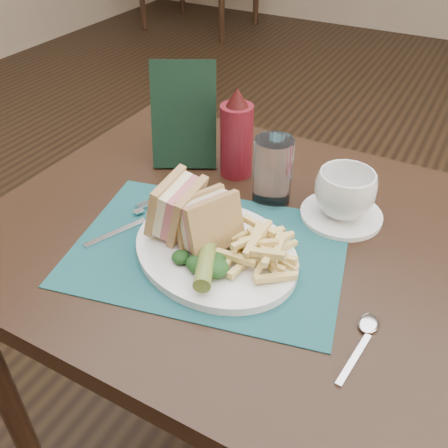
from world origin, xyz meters
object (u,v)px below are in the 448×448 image
saucer (341,215)px  coffee_cup (345,193)px  sandwich_half_a (165,203)px  check_presenter (184,115)px  plate (215,251)px  drinking_glass (273,171)px  ketchup_bottle (237,133)px  table_main (235,357)px  placemat (209,250)px  sandwich_half_b (201,215)px

saucer → coffee_cup: 0.05m
sandwich_half_a → check_presenter: (-0.11, 0.24, 0.04)m
plate → sandwich_half_a: bearing=-166.7°
drinking_glass → sandwich_half_a: bearing=-121.7°
saucer → coffee_cup: (0.00, 0.00, 0.05)m
plate → ketchup_bottle: ketchup_bottle is taller
ketchup_bottle → table_main: bearing=-61.0°
placemat → table_main: bearing=81.2°
sandwich_half_a → sandwich_half_b: size_ratio=1.04×
ketchup_bottle → drinking_glass: bearing=-28.0°
sandwich_half_b → placemat: bearing=6.2°
coffee_cup → ketchup_bottle: bearing=169.5°
drinking_glass → check_presenter: bearing=167.5°
sandwich_half_b → drinking_glass: size_ratio=0.74×
sandwich_half_b → check_presenter: size_ratio=0.44×
sandwich_half_a → check_presenter: size_ratio=0.46×
sandwich_half_a → sandwich_half_b: (0.07, 0.00, -0.00)m
sandwich_half_b → saucer: (0.18, 0.19, -0.06)m
ketchup_bottle → check_presenter: size_ratio=0.85×
sandwich_half_a → sandwich_half_b: sandwich_half_a is taller
table_main → check_presenter: (-0.21, 0.15, 0.48)m
check_presenter → table_main: bearing=-64.6°
placemat → check_presenter: 0.33m
placemat → coffee_cup: bearing=50.2°
saucer → ketchup_bottle: size_ratio=0.81×
saucer → sandwich_half_b: bearing=-133.1°
drinking_glass → ketchup_bottle: size_ratio=0.70×
sandwich_half_b → coffee_cup: 0.27m
sandwich_half_a → table_main: bearing=34.5°
sandwich_half_b → ketchup_bottle: bearing=130.6°
plate → saucer: 0.26m
drinking_glass → ketchup_bottle: bearing=152.0°
plate → sandwich_half_a: sandwich_half_a is taller
sandwich_half_b → coffee_cup: (0.18, 0.19, -0.01)m
plate → sandwich_half_b: bearing=178.1°
placemat → coffee_cup: (0.17, 0.20, 0.05)m
plate → sandwich_half_a: (-0.10, 0.01, 0.06)m
plate → saucer: plate is taller
ketchup_bottle → sandwich_half_b: bearing=-75.7°
sandwich_half_a → ketchup_bottle: (0.01, 0.24, 0.03)m
table_main → drinking_glass: size_ratio=6.92×
saucer → drinking_glass: bearing=-175.3°
plate → coffee_cup: bearing=73.1°
drinking_glass → table_main: bearing=-99.1°
placemat → check_presenter: (-0.20, 0.24, 0.11)m
table_main → saucer: (0.15, 0.12, 0.38)m
table_main → sandwich_half_a: 0.46m
saucer → check_presenter: bearing=173.9°
saucer → drinking_glass: 0.15m
sandwich_half_a → coffee_cup: size_ratio=0.92×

